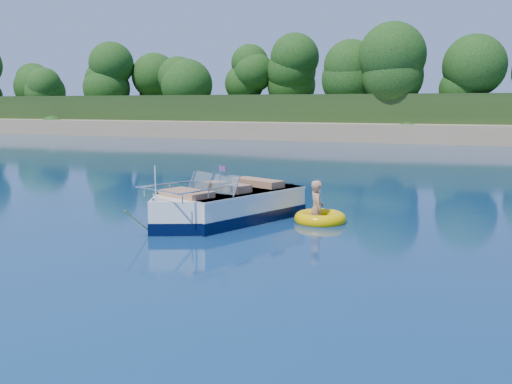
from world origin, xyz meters
TOP-DOWN VIEW (x-y plane):
  - ground at (0.00, 0.00)m, footprint 160.00×160.00m
  - shoreline at (0.00, 63.77)m, footprint 170.00×59.00m
  - treeline at (0.04, 41.01)m, footprint 150.00×7.12m
  - motorboat at (0.62, 1.27)m, footprint 3.32×5.43m
  - tow_tube at (3.06, 2.23)m, footprint 1.77×1.77m
  - boy at (2.93, 2.31)m, footprint 0.76×0.94m

SIDE VIEW (x-z plane):
  - ground at x=0.00m, z-range 0.00..0.00m
  - boy at x=2.93m, z-range -0.85..0.85m
  - tow_tube at x=3.06m, z-range -0.09..0.28m
  - motorboat at x=0.62m, z-range -0.58..1.32m
  - shoreline at x=0.00m, z-range -2.02..3.98m
  - treeline at x=0.04m, z-range 1.45..9.64m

